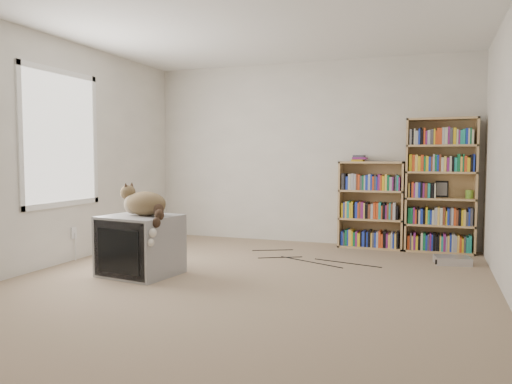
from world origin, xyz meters
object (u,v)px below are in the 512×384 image
(crt_tv, at_px, (141,245))
(dvd_player, at_px, (452,260))
(bookcase_tall, at_px, (440,188))
(bookcase_short, at_px, (371,208))
(cat, at_px, (146,207))

(crt_tv, height_order, dvd_player, crt_tv)
(crt_tv, relative_size, bookcase_tall, 0.46)
(bookcase_short, xyz_separation_m, dvd_player, (0.98, -0.74, -0.48))
(bookcase_tall, bearing_deg, bookcase_short, 179.90)
(crt_tv, height_order, bookcase_tall, bookcase_tall)
(cat, relative_size, bookcase_tall, 0.39)
(cat, distance_m, bookcase_short, 3.05)
(bookcase_tall, relative_size, dvd_player, 4.49)
(cat, height_order, bookcase_short, bookcase_short)
(bookcase_short, bearing_deg, crt_tv, -130.78)
(crt_tv, xyz_separation_m, dvd_player, (3.00, 1.59, -0.26))
(crt_tv, distance_m, cat, 0.41)
(cat, bearing_deg, crt_tv, 165.40)
(bookcase_short, distance_m, dvd_player, 1.32)
(bookcase_short, relative_size, dvd_player, 3.04)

